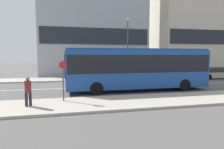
{
  "coord_description": "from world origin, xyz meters",
  "views": [
    {
      "loc": [
        -1.69,
        -17.48,
        2.84
      ],
      "look_at": [
        1.88,
        -1.98,
        1.31
      ],
      "focal_mm": 32.0,
      "sensor_mm": 36.0,
      "label": 1
    }
  ],
  "objects_px": {
    "pedestrian_near_stop": "(28,90)",
    "street_lamp": "(128,42)",
    "bus_stop_sign": "(63,77)",
    "parked_car_0": "(214,73)",
    "city_bus": "(137,67)"
  },
  "relations": [
    {
      "from": "parked_car_0",
      "to": "pedestrian_near_stop",
      "type": "relative_size",
      "value": 2.98
    },
    {
      "from": "bus_stop_sign",
      "to": "parked_car_0",
      "type": "bearing_deg",
      "value": 26.25
    },
    {
      "from": "bus_stop_sign",
      "to": "street_lamp",
      "type": "bearing_deg",
      "value": 55.85
    },
    {
      "from": "pedestrian_near_stop",
      "to": "street_lamp",
      "type": "bearing_deg",
      "value": 34.8
    },
    {
      "from": "pedestrian_near_stop",
      "to": "bus_stop_sign",
      "type": "relative_size",
      "value": 0.65
    },
    {
      "from": "pedestrian_near_stop",
      "to": "street_lamp",
      "type": "relative_size",
      "value": 0.22
    },
    {
      "from": "parked_car_0",
      "to": "bus_stop_sign",
      "type": "bearing_deg",
      "value": -153.75
    },
    {
      "from": "city_bus",
      "to": "parked_car_0",
      "type": "bearing_deg",
      "value": 24.14
    },
    {
      "from": "city_bus",
      "to": "bus_stop_sign",
      "type": "relative_size",
      "value": 4.72
    },
    {
      "from": "bus_stop_sign",
      "to": "pedestrian_near_stop",
      "type": "bearing_deg",
      "value": -154.02
    },
    {
      "from": "city_bus",
      "to": "parked_car_0",
      "type": "xyz_separation_m",
      "value": [
        12.13,
        5.72,
        -1.28
      ]
    },
    {
      "from": "street_lamp",
      "to": "pedestrian_near_stop",
      "type": "bearing_deg",
      "value": -128.0
    },
    {
      "from": "pedestrian_near_stop",
      "to": "bus_stop_sign",
      "type": "xyz_separation_m",
      "value": [
        1.81,
        0.88,
        0.54
      ]
    },
    {
      "from": "pedestrian_near_stop",
      "to": "street_lamp",
      "type": "distance_m",
      "value": 15.36
    },
    {
      "from": "pedestrian_near_stop",
      "to": "city_bus",
      "type": "bearing_deg",
      "value": 10.56
    }
  ]
}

